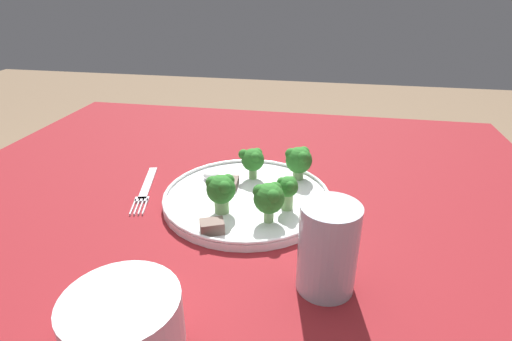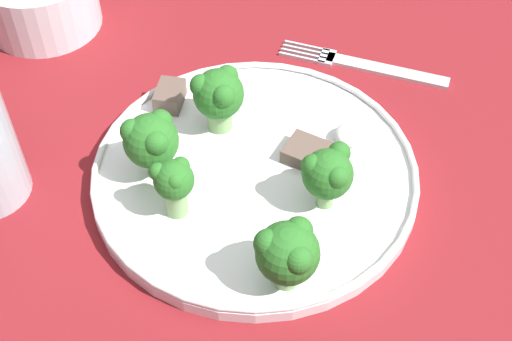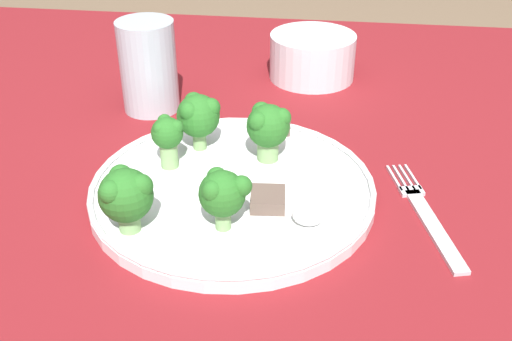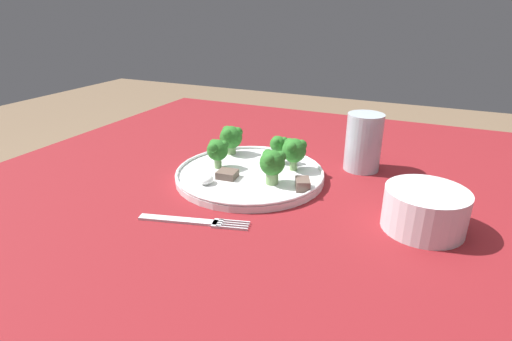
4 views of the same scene
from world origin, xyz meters
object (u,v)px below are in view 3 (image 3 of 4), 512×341
dinner_plate (233,189)px  fork (425,214)px  cream_bowl (312,58)px  drinking_glass (149,71)px

dinner_plate → fork: (0.19, -0.01, -0.01)m
dinner_plate → cream_bowl: 0.32m
cream_bowl → drinking_glass: (-0.20, -0.13, 0.02)m
dinner_plate → drinking_glass: drinking_glass is taller
dinner_plate → drinking_glass: (-0.14, 0.19, 0.04)m
dinner_plate → fork: dinner_plate is taller
drinking_glass → fork: bearing=-30.9°
fork → cream_bowl: bearing=111.5°
drinking_glass → cream_bowl: bearing=32.8°
dinner_plate → cream_bowl: size_ratio=2.36×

